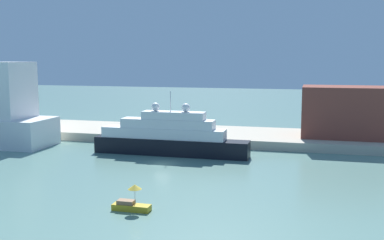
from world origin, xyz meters
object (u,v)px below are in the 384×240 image
(large_yacht, at_px, (169,137))
(mooring_bollard, at_px, (220,136))
(harbor_building, at_px, (343,112))
(parked_car, at_px, (142,128))
(person_figure, at_px, (162,129))
(small_motorboat, at_px, (131,203))

(large_yacht, relative_size, mooring_bollard, 36.32)
(large_yacht, height_order, harbor_building, harbor_building)
(parked_car, bearing_deg, mooring_bollard, -15.16)
(parked_car, relative_size, person_figure, 2.67)
(person_figure, bearing_deg, small_motorboat, -76.07)
(large_yacht, xyz_separation_m, harbor_building, (31.61, 17.93, 3.67))
(large_yacht, distance_m, small_motorboat, 32.09)
(harbor_building, bearing_deg, person_figure, -173.52)
(harbor_building, height_order, person_figure, harbor_building)
(parked_car, bearing_deg, small_motorboat, -70.64)
(mooring_bollard, bearing_deg, large_yacht, -128.13)
(large_yacht, distance_m, mooring_bollard, 12.47)
(person_figure, bearing_deg, mooring_bollard, -16.23)
(large_yacht, relative_size, parked_car, 6.85)
(small_motorboat, height_order, person_figure, person_figure)
(small_motorboat, relative_size, harbor_building, 0.28)
(person_figure, distance_m, mooring_bollard, 14.01)
(person_figure, bearing_deg, large_yacht, -67.13)
(mooring_bollard, bearing_deg, small_motorboat, -93.08)
(small_motorboat, relative_size, parked_car, 1.07)
(person_figure, xyz_separation_m, mooring_bollard, (13.44, -3.91, -0.33))
(harbor_building, xyz_separation_m, person_figure, (-37.38, -4.24, -4.43))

